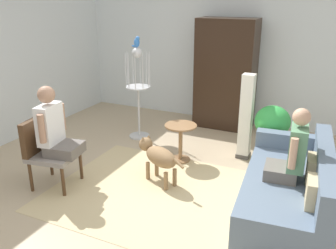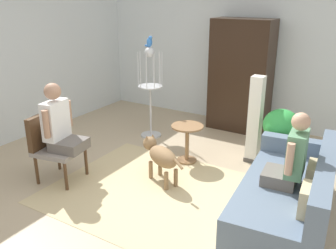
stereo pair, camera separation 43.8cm
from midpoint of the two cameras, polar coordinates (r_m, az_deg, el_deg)
The scene contains 14 objects.
ground_plane at distance 4.75m, azimuth -3.51°, elevation -10.79°, with size 7.54×7.54×0.00m, color tan.
back_wall at distance 7.10m, azimuth 8.86°, elevation 11.68°, with size 6.88×0.12×2.86m, color silver.
area_rug at distance 4.73m, azimuth -3.83°, elevation -10.88°, with size 2.76×2.19×0.01m, color #C6B284.
couch at distance 4.41m, azimuth 16.03°, elevation -9.81°, with size 1.09×2.02×0.81m.
armchair at distance 5.05m, azimuth -21.05°, elevation -3.30°, with size 0.66×0.66×0.92m.
person_on_couch at distance 4.17m, azimuth 16.20°, elevation -4.19°, with size 0.45×0.53×0.84m.
person_on_armchair at distance 4.87m, azimuth -19.99°, elevation -0.53°, with size 0.53×0.54×0.89m.
round_end_table at distance 5.44m, azimuth -0.31°, elevation -2.19°, with size 0.48×0.48×0.58m.
dog at distance 4.86m, azimuth -4.10°, elevation -5.02°, with size 0.81×0.47×0.58m.
bird_cage_stand at distance 6.27m, azimuth -6.73°, elevation 5.29°, with size 0.43×0.43×1.58m.
parrot at distance 6.12m, azimuth -7.03°, elevation 12.73°, with size 0.17×0.10×0.18m.
potted_plant at distance 5.43m, azimuth 13.86°, elevation -0.32°, with size 0.51×0.51×0.90m.
column_lamp at distance 5.55m, azimuth 9.99°, elevation 1.05°, with size 0.20×0.20×1.32m.
armoire_cabinet at distance 6.81m, azimuth 7.23°, elevation 7.81°, with size 1.06×0.56×2.02m, color black.
Camera 1 is at (1.80, -3.66, 2.42)m, focal length 38.73 mm.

